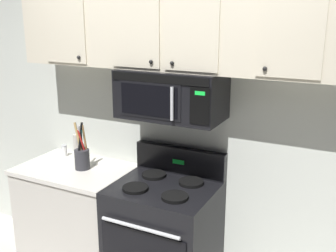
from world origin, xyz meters
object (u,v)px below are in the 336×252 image
object	(u,v)px
over_range_microwave	(171,94)
utensil_crock_charcoal	(82,156)
salt_shaker	(64,151)
stove_range	(164,238)
pepper_mill	(76,146)

from	to	relation	value
over_range_microwave	utensil_crock_charcoal	distance (m)	0.96
utensil_crock_charcoal	salt_shaker	xyz separation A→B (m)	(-0.34, 0.17, -0.06)
salt_shaker	stove_range	bearing A→B (deg)	-9.32
over_range_microwave	stove_range	bearing A→B (deg)	-89.86
utensil_crock_charcoal	pepper_mill	world-z (taller)	utensil_crock_charcoal
stove_range	salt_shaker	xyz separation A→B (m)	(-1.10, 0.18, 0.48)
stove_range	salt_shaker	size ratio (longest dim) A/B	10.72
over_range_microwave	pepper_mill	xyz separation A→B (m)	(-0.99, 0.10, -0.57)
stove_range	pepper_mill	world-z (taller)	stove_range
utensil_crock_charcoal	salt_shaker	bearing A→B (deg)	153.21
over_range_microwave	utensil_crock_charcoal	size ratio (longest dim) A/B	1.92
over_range_microwave	salt_shaker	distance (m)	1.27
over_range_microwave	pepper_mill	distance (m)	1.15
utensil_crock_charcoal	pepper_mill	size ratio (longest dim) A/B	1.92
salt_shaker	pepper_mill	distance (m)	0.13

